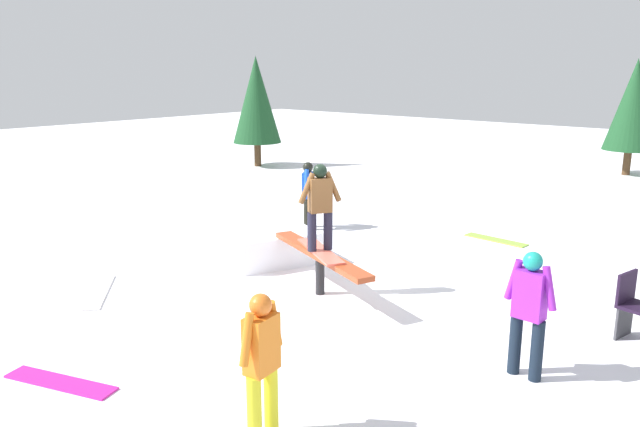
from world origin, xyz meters
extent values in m
plane|color=white|center=(0.00, 0.00, 0.00)|extent=(60.00, 60.00, 0.00)
cylinder|color=black|center=(0.00, 0.00, 0.30)|extent=(0.14, 0.14, 0.60)
cube|color=#A53F1E|center=(0.00, 0.00, 0.64)|extent=(2.59, 1.24, 0.08)
cube|color=white|center=(-2.04, 0.80, 0.28)|extent=(2.22, 2.05, 0.56)
cube|color=#F06854|center=(0.00, 0.00, 0.69)|extent=(1.38, 0.96, 0.03)
cylinder|color=#201F31|center=(-0.06, -0.11, 1.00)|extent=(0.14, 0.14, 0.59)
cylinder|color=#201F31|center=(0.06, 0.11, 1.00)|extent=(0.14, 0.14, 0.59)
cube|color=brown|center=(0.00, 0.00, 1.56)|extent=(0.34, 0.39, 0.52)
cylinder|color=brown|center=(-0.10, -0.18, 1.68)|extent=(0.21, 0.27, 0.47)
cylinder|color=brown|center=(0.10, 0.18, 1.68)|extent=(0.21, 0.27, 0.47)
sphere|color=black|center=(0.00, 0.00, 1.92)|extent=(0.21, 0.21, 0.21)
cylinder|color=yellow|center=(2.12, -3.39, 0.35)|extent=(0.14, 0.14, 0.70)
cylinder|color=yellow|center=(2.08, -3.14, 0.35)|extent=(0.14, 0.14, 0.70)
cube|color=orange|center=(2.10, -3.26, 0.97)|extent=(0.25, 0.35, 0.54)
cylinder|color=orange|center=(2.13, -3.47, 1.09)|extent=(0.11, 0.20, 0.48)
cylinder|color=orange|center=(2.07, -3.06, 1.09)|extent=(0.11, 0.20, 0.48)
sphere|color=orange|center=(2.10, -3.26, 1.35)|extent=(0.21, 0.21, 0.21)
cylinder|color=black|center=(-2.87, 2.97, 0.34)|extent=(0.14, 0.14, 0.68)
cylinder|color=black|center=(-2.73, 2.75, 0.34)|extent=(0.14, 0.14, 0.68)
cube|color=blue|center=(-2.80, 2.86, 0.95)|extent=(0.36, 0.40, 0.55)
cylinder|color=blue|center=(-2.91, 3.04, 1.08)|extent=(0.20, 0.24, 0.50)
cylinder|color=blue|center=(-2.68, 2.68, 1.08)|extent=(0.20, 0.24, 0.50)
sphere|color=black|center=(-2.80, 2.86, 1.34)|extent=(0.22, 0.22, 0.22)
cylinder|color=black|center=(3.34, -0.47, 0.35)|extent=(0.14, 0.14, 0.71)
cylinder|color=black|center=(3.60, -0.49, 0.35)|extent=(0.14, 0.14, 0.71)
cube|color=purple|center=(3.47, -0.48, 0.98)|extent=(0.35, 0.22, 0.55)
cylinder|color=purple|center=(3.26, -0.47, 1.11)|extent=(0.20, 0.10, 0.49)
cylinder|color=purple|center=(3.68, -0.49, 1.11)|extent=(0.20, 0.10, 0.49)
sphere|color=teal|center=(3.47, -0.48, 1.37)|extent=(0.21, 0.21, 0.21)
cube|color=#C91E95|center=(-0.37, -4.00, 0.01)|extent=(1.40, 0.72, 0.02)
cube|color=#94CE3E|center=(0.72, 4.60, 0.01)|extent=(1.31, 0.38, 0.02)
cube|color=white|center=(-2.64, -2.21, 0.01)|extent=(1.35, 1.18, 0.02)
cube|color=#3F3F44|center=(4.01, 1.38, 0.22)|extent=(0.11, 0.39, 0.44)
cube|color=black|center=(4.18, 1.34, 0.46)|extent=(0.52, 0.52, 0.04)
cube|color=black|center=(3.99, 1.39, 0.68)|extent=(0.13, 0.44, 0.40)
cylinder|color=#4C331E|center=(0.46, 14.63, 0.40)|extent=(0.24, 0.24, 0.81)
cone|color=#194723|center=(0.46, 14.63, 2.24)|extent=(1.62, 1.62, 2.86)
cylinder|color=#4C331E|center=(-9.88, 8.15, 0.41)|extent=(0.24, 0.24, 0.83)
cone|color=#194723|center=(-9.88, 8.15, 2.30)|extent=(1.66, 1.66, 2.94)
camera|label=1|loc=(5.92, -6.89, 3.44)|focal=35.00mm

